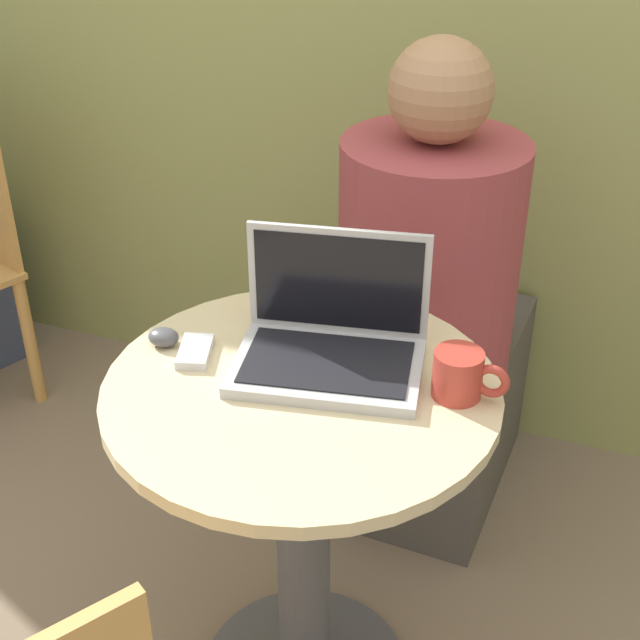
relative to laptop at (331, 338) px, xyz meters
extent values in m
cylinder|color=#4C4C51|center=(-0.02, -0.08, -0.42)|extent=(0.10, 0.10, 0.70)
cylinder|color=beige|center=(-0.02, -0.08, -0.06)|extent=(0.67, 0.67, 0.02)
cube|color=#B7B7BC|center=(0.01, -0.03, -0.04)|extent=(0.35, 0.27, 0.02)
cube|color=black|center=(0.01, -0.03, -0.03)|extent=(0.31, 0.22, 0.00)
cube|color=#B7B7BC|center=(-0.01, 0.07, 0.07)|extent=(0.31, 0.07, 0.20)
cube|color=black|center=(-0.01, 0.06, 0.07)|extent=(0.29, 0.06, 0.18)
cube|color=silver|center=(-0.23, -0.07, -0.04)|extent=(0.08, 0.11, 0.02)
ellipsoid|color=#4C4C51|center=(-0.30, -0.06, -0.03)|extent=(0.06, 0.05, 0.03)
cylinder|color=#B2382D|center=(0.22, -0.02, -0.01)|extent=(0.08, 0.08, 0.08)
torus|color=#B2382D|center=(0.28, -0.02, -0.01)|extent=(0.06, 0.01, 0.06)
cube|color=#4C4742|center=(0.05, 0.61, -0.56)|extent=(0.39, 0.56, 0.46)
cylinder|color=#993D42|center=(0.05, 0.48, -0.07)|extent=(0.39, 0.39, 0.53)
sphere|color=#A87A56|center=(0.05, 0.48, 0.30)|extent=(0.21, 0.21, 0.21)
cylinder|color=tan|center=(-1.14, 0.54, -0.58)|extent=(0.04, 0.04, 0.41)
camera|label=1|loc=(0.45, -1.20, 0.81)|focal=50.00mm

